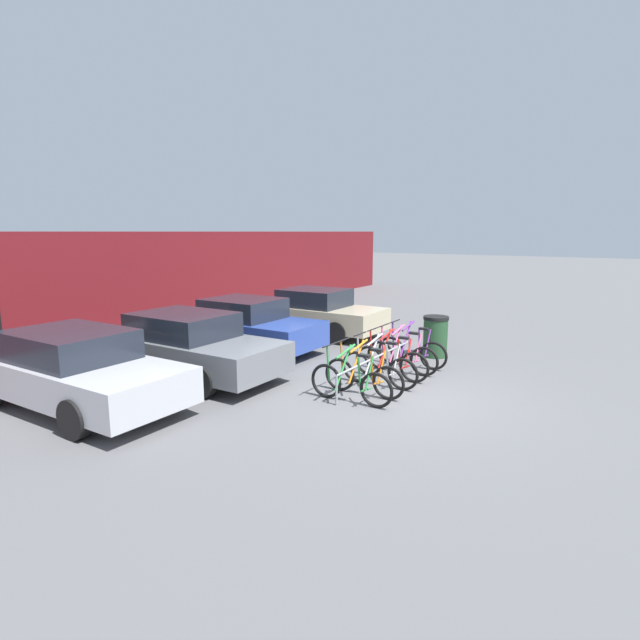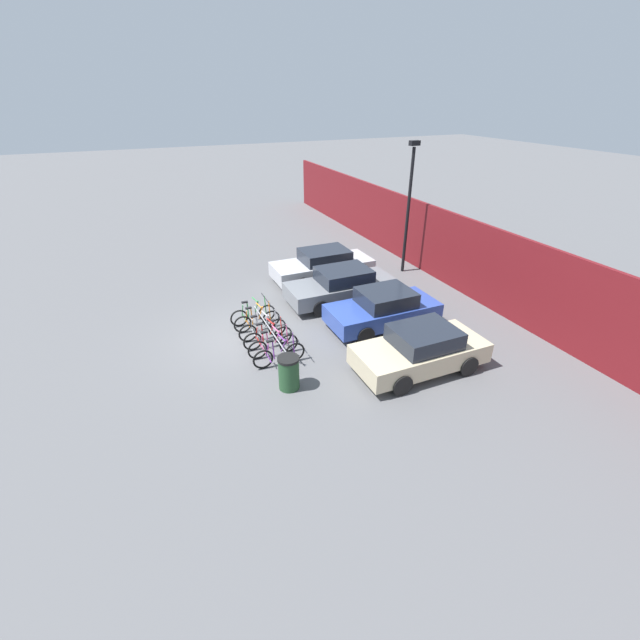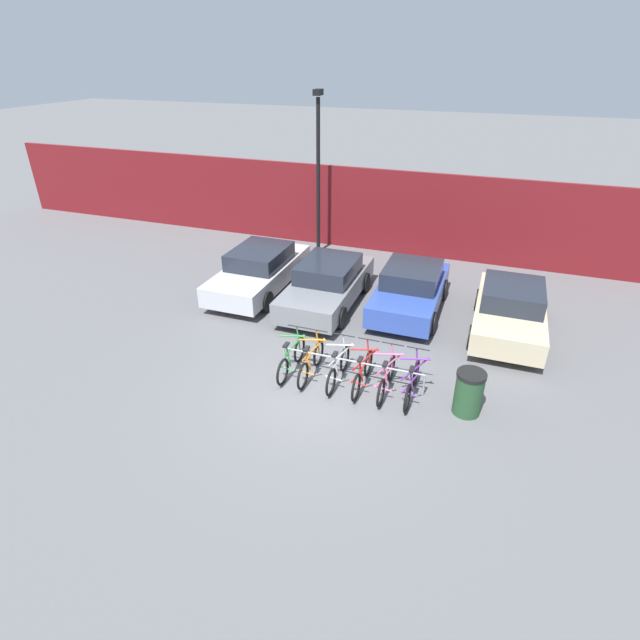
% 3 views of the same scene
% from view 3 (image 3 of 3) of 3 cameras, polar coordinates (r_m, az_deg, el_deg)
% --- Properties ---
extents(ground_plane, '(120.00, 120.00, 0.00)m').
position_cam_3_polar(ground_plane, '(11.74, -0.63, -8.04)').
color(ground_plane, '#59595B').
extents(hoarding_wall, '(36.00, 0.16, 3.12)m').
position_cam_3_polar(hoarding_wall, '(19.39, 9.45, 11.93)').
color(hoarding_wall, maroon).
rests_on(hoarding_wall, ground).
extents(bike_rack, '(3.49, 0.04, 0.57)m').
position_cam_3_polar(bike_rack, '(11.81, 3.60, -4.97)').
color(bike_rack, gray).
rests_on(bike_rack, ground).
extents(bicycle_green, '(0.68, 1.71, 1.05)m').
position_cam_3_polar(bicycle_green, '(12.17, -3.30, -4.44)').
color(bicycle_green, black).
rests_on(bicycle_green, ground).
extents(bicycle_orange, '(0.68, 1.71, 1.05)m').
position_cam_3_polar(bicycle_orange, '(12.00, -1.04, -4.90)').
color(bicycle_orange, black).
rests_on(bicycle_orange, ground).
extents(bicycle_silver, '(0.68, 1.71, 1.05)m').
position_cam_3_polar(bicycle_silver, '(11.82, 2.09, -5.53)').
color(bicycle_silver, black).
rests_on(bicycle_silver, ground).
extents(bicycle_red, '(0.68, 1.71, 1.05)m').
position_cam_3_polar(bicycle_red, '(11.68, 4.87, -6.07)').
color(bicycle_red, black).
rests_on(bicycle_red, ground).
extents(bicycle_pink, '(0.68, 1.71, 1.05)m').
position_cam_3_polar(bicycle_pink, '(11.58, 7.61, -6.59)').
color(bicycle_pink, black).
rests_on(bicycle_pink, ground).
extents(bicycle_purple, '(0.68, 1.71, 1.05)m').
position_cam_3_polar(bicycle_purple, '(11.51, 10.47, -7.11)').
color(bicycle_purple, black).
rests_on(bicycle_purple, ground).
extents(car_silver, '(1.91, 4.51, 1.40)m').
position_cam_3_polar(car_silver, '(16.36, -6.93, 5.71)').
color(car_silver, '#B7B7BC').
rests_on(car_silver, ground).
extents(car_grey, '(1.91, 4.41, 1.40)m').
position_cam_3_polar(car_grey, '(15.28, 0.85, 4.21)').
color(car_grey, slate).
rests_on(car_grey, ground).
extents(car_blue, '(1.91, 4.01, 1.40)m').
position_cam_3_polar(car_blue, '(15.14, 10.29, 3.48)').
color(car_blue, '#2D479E').
rests_on(car_blue, ground).
extents(car_beige, '(1.91, 4.07, 1.40)m').
position_cam_3_polar(car_beige, '(14.66, 20.89, 1.09)').
color(car_beige, '#C1B28E').
rests_on(car_beige, ground).
extents(lamp_post, '(0.24, 0.44, 5.81)m').
position_cam_3_polar(lamp_post, '(18.81, -0.21, 17.12)').
color(lamp_post, black).
rests_on(lamp_post, ground).
extents(trash_bin, '(0.63, 0.63, 1.03)m').
position_cam_3_polar(trash_bin, '(11.26, 16.63, -7.96)').
color(trash_bin, '#234728').
rests_on(trash_bin, ground).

